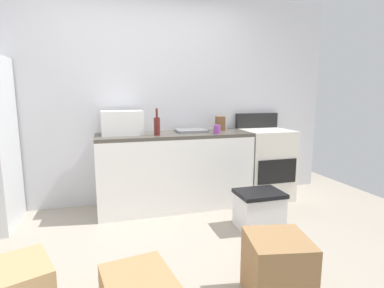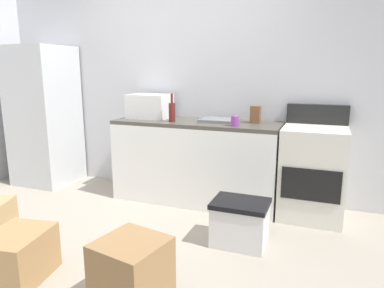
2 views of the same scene
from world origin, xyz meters
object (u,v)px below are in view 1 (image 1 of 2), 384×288
microwave (122,123)px  knife_block (220,123)px  storage_bin (259,209)px  coffee_mug (217,129)px  cardboard_box_large (277,269)px  wine_bottle (157,126)px  stove_oven (264,162)px

microwave → knife_block: size_ratio=2.56×
microwave → knife_block: microwave is taller
storage_bin → knife_block: bearing=94.8°
microwave → coffee_mug: bearing=-12.3°
coffee_mug → cardboard_box_large: 1.84m
microwave → wine_bottle: wine_bottle is taller
coffee_mug → knife_block: size_ratio=0.56×
stove_oven → microwave: bearing=178.4°
wine_bottle → cardboard_box_large: size_ratio=0.68×
cardboard_box_large → storage_bin: 1.11m
wine_bottle → knife_block: bearing=15.4°
storage_bin → microwave: bearing=145.8°
coffee_mug → microwave: bearing=167.7°
storage_bin → wine_bottle: bearing=143.4°
microwave → storage_bin: (1.29, -0.88, -0.84)m
knife_block → cardboard_box_large: (-0.35, -1.95, -0.77)m
cardboard_box_large → coffee_mug: bearing=83.0°
stove_oven → knife_block: bearing=171.4°
stove_oven → wine_bottle: 1.55m
microwave → storage_bin: bearing=-34.2°
wine_bottle → storage_bin: wine_bottle is taller
knife_block → cardboard_box_large: knife_block is taller
stove_oven → microwave: microwave is taller
wine_bottle → knife_block: 0.88m
knife_block → cardboard_box_large: bearing=-100.3°
stove_oven → wine_bottle: wine_bottle is taller
knife_block → wine_bottle: bearing=-164.6°
coffee_mug → knife_block: (0.15, 0.27, 0.04)m
stove_oven → cardboard_box_large: size_ratio=2.50×
coffee_mug → stove_oven: bearing=13.7°
stove_oven → storage_bin: bearing=-122.3°
stove_oven → storage_bin: 1.02m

